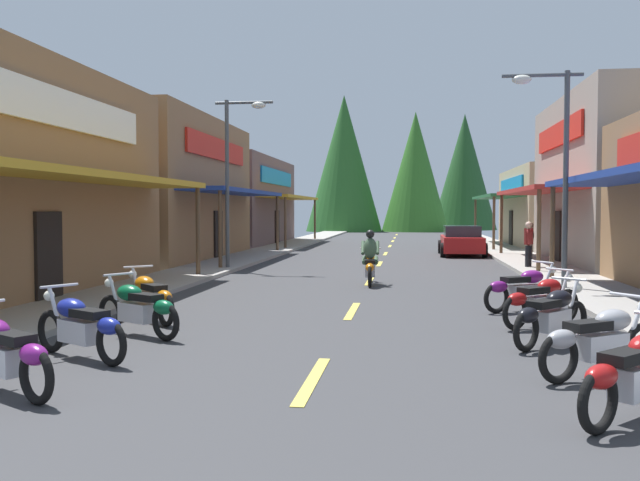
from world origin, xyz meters
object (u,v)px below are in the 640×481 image
object	(u,v)px
parked_car_curbside	(462,241)
motorcycle_parked_right_4	(524,288)
motorcycle_parked_right_3	(541,300)
pedestrian_waiting	(529,242)
motorcycle_parked_left_2	(138,307)
motorcycle_parked_right_2	(551,315)
motorcycle_parked_left_1	(81,325)
streetlamp_right	(553,147)
rider_cruising_lead	(370,262)
pedestrian_by_shop	(531,239)
motorcycle_parked_left_3	(149,296)
motorcycle_parked_right_0	(637,373)
motorcycle_parked_left_0	(3,352)
motorcycle_parked_right_1	(600,339)
streetlamp_left	(236,159)

from	to	relation	value
parked_car_curbside	motorcycle_parked_right_4	bearing A→B (deg)	-179.70
motorcycle_parked_right_3	pedestrian_waiting	distance (m)	12.16
motorcycle_parked_right_3	motorcycle_parked_left_2	xyz separation A→B (m)	(-6.94, -1.90, 0.00)
motorcycle_parked_right_2	motorcycle_parked_left_1	bearing A→B (deg)	146.43
streetlamp_right	pedestrian_waiting	distance (m)	7.10
pedestrian_waiting	rider_cruising_lead	bearing A→B (deg)	-96.49
motorcycle_parked_right_4	pedestrian_by_shop	xyz separation A→B (m)	(2.54, 14.12, 0.44)
motorcycle_parked_right_2	motorcycle_parked_left_3	xyz separation A→B (m)	(-7.13, 1.35, 0.00)
streetlamp_right	motorcycle_parked_right_0	distance (m)	11.67
streetlamp_right	motorcycle_parked_left_0	distance (m)	14.22
motorcycle_parked_right_3	pedestrian_by_shop	world-z (taller)	pedestrian_by_shop
motorcycle_parked_left_3	pedestrian_by_shop	distance (m)	19.19
motorcycle_parked_right_2	motorcycle_parked_left_2	size ratio (longest dim) A/B	0.89
motorcycle_parked_right_2	rider_cruising_lead	size ratio (longest dim) A/B	0.79
motorcycle_parked_left_2	motorcycle_parked_left_3	bearing A→B (deg)	-45.11
motorcycle_parked_right_1	motorcycle_parked_left_3	distance (m)	8.07
streetlamp_right	parked_car_curbside	size ratio (longest dim) A/B	1.33
streetlamp_right	pedestrian_waiting	bearing A→B (deg)	85.62
motorcycle_parked_left_3	pedestrian_by_shop	bearing A→B (deg)	-75.83
motorcycle_parked_right_1	motorcycle_parked_left_1	xyz separation A→B (m)	(-7.05, 0.11, 0.00)
motorcycle_parked_right_0	motorcycle_parked_right_2	world-z (taller)	same
motorcycle_parked_right_1	motorcycle_parked_right_4	world-z (taller)	same
motorcycle_parked_right_2	motorcycle_parked_left_1	world-z (taller)	same
rider_cruising_lead	motorcycle_parked_left_2	bearing A→B (deg)	155.05
streetlamp_right	pedestrian_by_shop	size ratio (longest dim) A/B	3.55
motorcycle_parked_right_4	motorcycle_parked_left_1	distance (m)	8.99
motorcycle_parked_left_2	motorcycle_parked_right_3	bearing A→B (deg)	-134.20
motorcycle_parked_right_1	parked_car_curbside	world-z (taller)	parked_car_curbside
streetlamp_left	motorcycle_parked_right_3	xyz separation A→B (m)	(8.46, -10.40, -3.41)
motorcycle_parked_right_0	motorcycle_parked_left_2	xyz separation A→B (m)	(-6.84, 3.73, 0.00)
pedestrian_by_shop	motorcycle_parked_right_4	bearing A→B (deg)	-95.05
pedestrian_by_shop	pedestrian_waiting	size ratio (longest dim) A/B	0.93
streetlamp_right	rider_cruising_lead	size ratio (longest dim) A/B	2.67
motorcycle_parked_left_3	parked_car_curbside	size ratio (longest dim) A/B	0.37
streetlamp_right	motorcycle_parked_left_1	xyz separation A→B (m)	(-8.31, -9.22, -3.27)
motorcycle_parked_left_2	motorcycle_parked_left_0	bearing A→B (deg)	118.78
motorcycle_parked_left_3	rider_cruising_lead	distance (m)	7.93
motorcycle_parked_right_3	rider_cruising_lead	size ratio (longest dim) A/B	0.77
motorcycle_parked_left_0	motorcycle_parked_left_2	xyz separation A→B (m)	(0.11, 3.66, 0.00)
motorcycle_parked_right_4	rider_cruising_lead	size ratio (longest dim) A/B	0.86
motorcycle_parked_right_1	parked_car_curbside	size ratio (longest dim) A/B	0.42
rider_cruising_lead	parked_car_curbside	distance (m)	13.51
motorcycle_parked_right_0	motorcycle_parked_left_0	bearing A→B (deg)	133.90
motorcycle_parked_left_2	rider_cruising_lead	distance (m)	9.07
streetlamp_left	motorcycle_parked_right_2	bearing A→B (deg)	-55.87
motorcycle_parked_right_2	motorcycle_parked_right_3	bearing A→B (deg)	35.14
motorcycle_parked_left_0	motorcycle_parked_left_3	distance (m)	5.11
motorcycle_parked_right_2	pedestrian_by_shop	distance (m)	18.03
motorcycle_parked_right_3	parked_car_curbside	distance (m)	19.54
pedestrian_by_shop	motorcycle_parked_left_3	bearing A→B (deg)	-115.71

